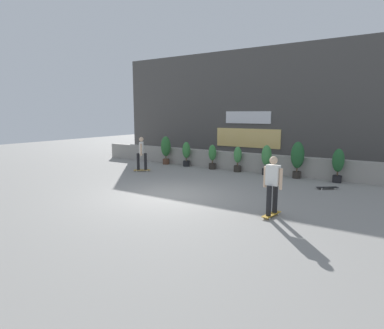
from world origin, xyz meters
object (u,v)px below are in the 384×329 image
object	(u,v)px
potted_plant_4	(266,158)
skateboard_near_camera	(327,187)
potted_plant_0	(166,148)
skater_far_right	(142,152)
potted_plant_1	(186,153)
skater_far_left	(273,184)
potted_plant_3	(238,158)
potted_plant_5	(297,157)
potted_plant_6	(338,163)
potted_plant_2	(212,156)

from	to	relation	value
potted_plant_4	skateboard_near_camera	size ratio (longest dim) A/B	1.83
potted_plant_0	skater_far_right	bearing A→B (deg)	-80.72
potted_plant_1	skateboard_near_camera	world-z (taller)	potted_plant_1
potted_plant_1	skater_far_left	bearing A→B (deg)	-40.52
potted_plant_3	skater_far_right	size ratio (longest dim) A/B	0.73
potted_plant_1	skater_far_right	size ratio (longest dim) A/B	0.78
potted_plant_0	skater_far_right	xyz separation A→B (m)	(0.40, -2.45, 0.02)
potted_plant_4	potted_plant_5	distance (m)	1.42
skater_far_right	skateboard_near_camera	world-z (taller)	skater_far_right
potted_plant_4	potted_plant_6	world-z (taller)	potted_plant_6
skater_far_left	potted_plant_0	bearing A→B (deg)	144.63
potted_plant_0	skater_far_right	distance (m)	2.49
potted_plant_0	skater_far_left	size ratio (longest dim) A/B	0.92
potted_plant_1	potted_plant_4	world-z (taller)	potted_plant_4
potted_plant_0	potted_plant_3	distance (m)	4.43
potted_plant_3	potted_plant_5	bearing A→B (deg)	0.00
potted_plant_5	skater_far_left	size ratio (longest dim) A/B	0.95
potted_plant_4	skateboard_near_camera	xyz separation A→B (m)	(2.98, -1.48, -0.73)
potted_plant_2	potted_plant_5	distance (m)	4.30
potted_plant_5	skater_far_left	distance (m)	5.90
skateboard_near_camera	potted_plant_3	bearing A→B (deg)	161.53
potted_plant_6	skater_far_right	distance (m)	8.90
skater_far_left	skateboard_near_camera	bearing A→B (deg)	81.58
potted_plant_0	potted_plant_5	xyz separation A→B (m)	(7.29, -0.00, 0.03)
potted_plant_0	skateboard_near_camera	bearing A→B (deg)	-9.50
potted_plant_2	potted_plant_4	bearing A→B (deg)	0.00
potted_plant_5	potted_plant_2	bearing A→B (deg)	180.00
potted_plant_3	skater_far_right	xyz separation A→B (m)	(-4.02, -2.45, 0.27)
potted_plant_3	skateboard_near_camera	world-z (taller)	potted_plant_3
potted_plant_0	skater_far_left	distance (m)	10.07
potted_plant_6	skateboard_near_camera	xyz separation A→B (m)	(-0.09, -1.48, -0.75)
potted_plant_2	skater_far_right	bearing A→B (deg)	-136.69
potted_plant_4	potted_plant_6	xyz separation A→B (m)	(3.07, 0.00, 0.02)
skater_far_left	skateboard_near_camera	xyz separation A→B (m)	(0.64, 4.35, -0.88)
potted_plant_0	potted_plant_4	bearing A→B (deg)	0.00
potted_plant_2	potted_plant_3	xyz separation A→B (m)	(1.42, 0.00, -0.01)
potted_plant_1	skater_far_right	xyz separation A→B (m)	(-0.99, -2.45, 0.20)
potted_plant_2	potted_plant_4	xyz separation A→B (m)	(2.88, 0.00, 0.11)
skater_far_left	skater_far_right	bearing A→B (deg)	156.62
potted_plant_0	potted_plant_4	world-z (taller)	potted_plant_0
potted_plant_6	skateboard_near_camera	world-z (taller)	potted_plant_6
potted_plant_5	potted_plant_6	size ratio (longest dim) A/B	1.14
potted_plant_0	potted_plant_2	size ratio (longest dim) A/B	1.25
potted_plant_3	potted_plant_6	xyz separation A→B (m)	(4.53, 0.00, 0.14)
potted_plant_5	potted_plant_1	bearing A→B (deg)	180.00
potted_plant_1	potted_plant_2	distance (m)	1.61
skateboard_near_camera	potted_plant_0	bearing A→B (deg)	170.50
potted_plant_4	skater_far_left	bearing A→B (deg)	-68.20
skater_far_right	skateboard_near_camera	distance (m)	8.56
potted_plant_4	potted_plant_1	bearing A→B (deg)	-180.00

